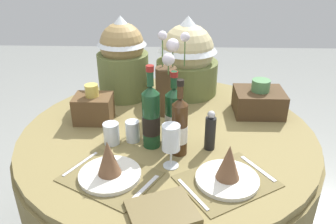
{
  "coord_description": "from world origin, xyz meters",
  "views": [
    {
      "loc": [
        0.05,
        -1.42,
        1.54
      ],
      "look_at": [
        0.0,
        0.03,
        0.8
      ],
      "focal_mm": 36.3,
      "sensor_mm": 36.0,
      "label": 1
    }
  ],
  "objects_px": {
    "flower_vase": "(167,83)",
    "pepper_mill": "(210,132)",
    "place_setting_left": "(109,167)",
    "gift_tub_back_centre": "(187,54)",
    "book_on_table": "(161,211)",
    "woven_basket_side_right": "(259,101)",
    "dining_table": "(168,156)",
    "tumbler_near_right": "(111,133)",
    "wine_bottle_rear": "(180,126)",
    "woven_basket_side_left": "(93,107)",
    "tumbler_near_left": "(133,131)",
    "wine_bottle_left": "(151,117)",
    "place_setting_right": "(228,172)",
    "wine_glass_right": "(171,139)",
    "wine_bottle_centre": "(174,114)",
    "gift_tub_back_left": "(122,55)"
  },
  "relations": [
    {
      "from": "wine_glass_right",
      "to": "woven_basket_side_left",
      "type": "distance_m",
      "value": 0.55
    },
    {
      "from": "wine_bottle_centre",
      "to": "tumbler_near_right",
      "type": "height_order",
      "value": "wine_bottle_centre"
    },
    {
      "from": "place_setting_right",
      "to": "tumbler_near_right",
      "type": "height_order",
      "value": "place_setting_right"
    },
    {
      "from": "tumbler_near_left",
      "to": "woven_basket_side_right",
      "type": "bearing_deg",
      "value": 25.75
    },
    {
      "from": "wine_glass_right",
      "to": "wine_bottle_rear",
      "type": "bearing_deg",
      "value": 70.81
    },
    {
      "from": "pepper_mill",
      "to": "book_on_table",
      "type": "relative_size",
      "value": 0.83
    },
    {
      "from": "tumbler_near_left",
      "to": "place_setting_right",
      "type": "bearing_deg",
      "value": -36.04
    },
    {
      "from": "gift_tub_back_centre",
      "to": "woven_basket_side_right",
      "type": "distance_m",
      "value": 0.49
    },
    {
      "from": "wine_glass_right",
      "to": "book_on_table",
      "type": "bearing_deg",
      "value": -95.3
    },
    {
      "from": "book_on_table",
      "to": "woven_basket_side_right",
      "type": "bearing_deg",
      "value": 35.45
    },
    {
      "from": "place_setting_left",
      "to": "woven_basket_side_right",
      "type": "height_order",
      "value": "woven_basket_side_right"
    },
    {
      "from": "place_setting_left",
      "to": "wine_bottle_left",
      "type": "distance_m",
      "value": 0.29
    },
    {
      "from": "tumbler_near_left",
      "to": "wine_bottle_centre",
      "type": "bearing_deg",
      "value": 5.84
    },
    {
      "from": "place_setting_left",
      "to": "tumbler_near_right",
      "type": "xyz_separation_m",
      "value": [
        -0.04,
        0.25,
        0.0
      ]
    },
    {
      "from": "book_on_table",
      "to": "woven_basket_side_left",
      "type": "height_order",
      "value": "woven_basket_side_left"
    },
    {
      "from": "wine_bottle_rear",
      "to": "tumbler_near_left",
      "type": "xyz_separation_m",
      "value": [
        -0.21,
        0.1,
        -0.08
      ]
    },
    {
      "from": "pepper_mill",
      "to": "woven_basket_side_right",
      "type": "relative_size",
      "value": 0.73
    },
    {
      "from": "gift_tub_back_centre",
      "to": "place_setting_right",
      "type": "bearing_deg",
      "value": -80.71
    },
    {
      "from": "dining_table",
      "to": "place_setting_right",
      "type": "bearing_deg",
      "value": -58.38
    },
    {
      "from": "flower_vase",
      "to": "book_on_table",
      "type": "distance_m",
      "value": 0.76
    },
    {
      "from": "place_setting_right",
      "to": "pepper_mill",
      "type": "relative_size",
      "value": 2.33
    },
    {
      "from": "dining_table",
      "to": "woven_basket_side_right",
      "type": "relative_size",
      "value": 5.69
    },
    {
      "from": "wine_bottle_left",
      "to": "tumbler_near_left",
      "type": "relative_size",
      "value": 3.82
    },
    {
      "from": "wine_bottle_rear",
      "to": "tumbler_near_right",
      "type": "xyz_separation_m",
      "value": [
        -0.3,
        0.07,
        -0.08
      ]
    },
    {
      "from": "flower_vase",
      "to": "pepper_mill",
      "type": "relative_size",
      "value": 2.36
    },
    {
      "from": "place_setting_left",
      "to": "tumbler_near_left",
      "type": "bearing_deg",
      "value": 78.78
    },
    {
      "from": "flower_vase",
      "to": "tumbler_near_left",
      "type": "relative_size",
      "value": 4.42
    },
    {
      "from": "gift_tub_back_centre",
      "to": "book_on_table",
      "type": "bearing_deg",
      "value": -95.46
    },
    {
      "from": "wine_bottle_centre",
      "to": "tumbler_near_left",
      "type": "height_order",
      "value": "wine_bottle_centre"
    },
    {
      "from": "flower_vase",
      "to": "tumbler_near_right",
      "type": "xyz_separation_m",
      "value": [
        -0.24,
        -0.31,
        -0.12
      ]
    },
    {
      "from": "flower_vase",
      "to": "woven_basket_side_right",
      "type": "relative_size",
      "value": 1.72
    },
    {
      "from": "place_setting_right",
      "to": "woven_basket_side_right",
      "type": "height_order",
      "value": "woven_basket_side_right"
    },
    {
      "from": "pepper_mill",
      "to": "tumbler_near_left",
      "type": "bearing_deg",
      "value": 170.94
    },
    {
      "from": "tumbler_near_left",
      "to": "pepper_mill",
      "type": "bearing_deg",
      "value": -9.06
    },
    {
      "from": "wine_glass_right",
      "to": "gift_tub_back_left",
      "type": "xyz_separation_m",
      "value": [
        -0.29,
        0.7,
        0.12
      ]
    },
    {
      "from": "wine_bottle_left",
      "to": "wine_bottle_centre",
      "type": "bearing_deg",
      "value": 31.04
    },
    {
      "from": "tumbler_near_left",
      "to": "tumbler_near_right",
      "type": "relative_size",
      "value": 0.99
    },
    {
      "from": "pepper_mill",
      "to": "place_setting_right",
      "type": "bearing_deg",
      "value": -77.86
    },
    {
      "from": "flower_vase",
      "to": "wine_bottle_left",
      "type": "relative_size",
      "value": 1.16
    },
    {
      "from": "gift_tub_back_left",
      "to": "woven_basket_side_left",
      "type": "bearing_deg",
      "value": -108.26
    },
    {
      "from": "flower_vase",
      "to": "dining_table",
      "type": "bearing_deg",
      "value": -86.96
    },
    {
      "from": "book_on_table",
      "to": "gift_tub_back_left",
      "type": "relative_size",
      "value": 0.47
    },
    {
      "from": "dining_table",
      "to": "gift_tub_back_left",
      "type": "relative_size",
      "value": 3.08
    },
    {
      "from": "wine_glass_right",
      "to": "tumbler_near_left",
      "type": "height_order",
      "value": "wine_glass_right"
    },
    {
      "from": "book_on_table",
      "to": "woven_basket_side_right",
      "type": "height_order",
      "value": "woven_basket_side_right"
    },
    {
      "from": "wine_bottle_rear",
      "to": "woven_basket_side_left",
      "type": "xyz_separation_m",
      "value": [
        -0.43,
        0.28,
        -0.06
      ]
    },
    {
      "from": "place_setting_left",
      "to": "gift_tub_back_centre",
      "type": "bearing_deg",
      "value": 70.15
    },
    {
      "from": "tumbler_near_left",
      "to": "tumbler_near_right",
      "type": "height_order",
      "value": "same"
    },
    {
      "from": "wine_bottle_left",
      "to": "tumbler_near_right",
      "type": "height_order",
      "value": "wine_bottle_left"
    },
    {
      "from": "wine_bottle_left",
      "to": "woven_basket_side_right",
      "type": "distance_m",
      "value": 0.64
    }
  ]
}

